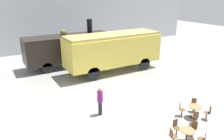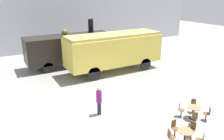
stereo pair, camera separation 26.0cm
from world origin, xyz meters
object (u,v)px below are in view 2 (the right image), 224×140
(cafe_table_near, at_px, (185,134))
(cafe_table_mid, at_px, (194,110))
(visitor_person, at_px, (99,100))
(passenger_coach_vintage, at_px, (114,49))
(steam_locomotive, at_px, (70,47))

(cafe_table_near, xyz_separation_m, cafe_table_mid, (2.23, 1.40, 0.02))
(cafe_table_mid, distance_m, visitor_person, 5.61)
(passenger_coach_vintage, height_order, cafe_table_near, passenger_coach_vintage)
(passenger_coach_vintage, height_order, cafe_table_mid, passenger_coach_vintage)
(steam_locomotive, relative_size, cafe_table_near, 11.52)
(cafe_table_near, relative_size, cafe_table_mid, 0.96)
(passenger_coach_vintage, bearing_deg, cafe_table_near, -101.89)
(visitor_person, bearing_deg, cafe_table_near, -62.05)
(steam_locomotive, bearing_deg, passenger_coach_vintage, -51.63)
(passenger_coach_vintage, xyz_separation_m, cafe_table_near, (-2.32, -11.00, -1.61))
(steam_locomotive, height_order, cafe_table_mid, steam_locomotive)
(cafe_table_mid, bearing_deg, visitor_person, 145.91)
(cafe_table_mid, height_order, visitor_person, visitor_person)
(passenger_coach_vintage, bearing_deg, visitor_person, -126.19)
(passenger_coach_vintage, relative_size, cafe_table_mid, 11.50)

